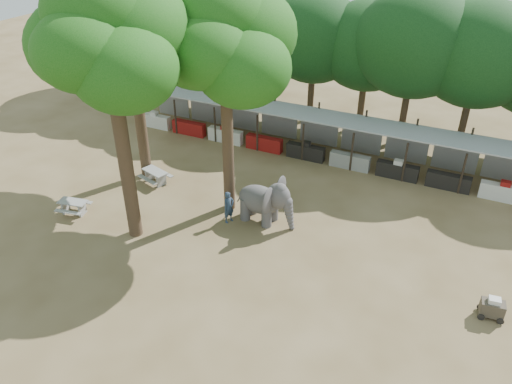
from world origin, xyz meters
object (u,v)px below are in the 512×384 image
at_px(yard_tree_left, 129,30).
at_px(picnic_table_far, 155,175).
at_px(picnic_table_near, 73,205).
at_px(yard_tree_back, 224,41).
at_px(elephant, 266,201).
at_px(handler, 229,207).
at_px(cart_front, 492,308).
at_px(yard_tree_center, 107,39).

relative_size(yard_tree_left, picnic_table_far, 5.88).
relative_size(yard_tree_left, picnic_table_near, 6.65).
height_order(yard_tree_back, elephant, yard_tree_back).
height_order(yard_tree_left, yard_tree_back, yard_tree_back).
relative_size(yard_tree_left, handler, 6.56).
xyz_separation_m(yard_tree_left, cart_front, (18.97, -3.74, -7.74)).
xyz_separation_m(elephant, cart_front, (10.61, -2.21, -0.73)).
xyz_separation_m(yard_tree_back, picnic_table_near, (-6.79, -4.12, -8.07)).
distance_m(yard_tree_center, elephant, 10.24).
height_order(elephant, picnic_table_far, elephant).
relative_size(handler, cart_front, 1.63).
xyz_separation_m(yard_tree_center, picnic_table_near, (-3.79, -0.12, -8.74)).
distance_m(yard_tree_back, cart_front, 15.52).
relative_size(yard_tree_back, handler, 6.76).
relative_size(yard_tree_back, picnic_table_near, 6.86).
relative_size(yard_tree_center, yard_tree_back, 1.06).
relative_size(yard_tree_center, elephant, 3.84).
relative_size(yard_tree_center, handler, 7.16).
bearing_deg(picnic_table_far, cart_front, 7.58).
distance_m(yard_tree_left, picnic_table_near, 9.30).
xyz_separation_m(elephant, picnic_table_far, (-7.21, 0.81, -0.69)).
bearing_deg(yard_tree_left, yard_tree_center, -59.04).
relative_size(yard_tree_back, picnic_table_far, 6.07).
bearing_deg(elephant, cart_front, -7.47).
bearing_deg(yard_tree_center, cart_front, 4.50).
distance_m(elephant, handler, 1.86).
distance_m(yard_tree_center, handler, 9.53).
bearing_deg(yard_tree_center, picnic_table_near, -178.21).
bearing_deg(cart_front, yard_tree_left, 161.96).
height_order(yard_tree_center, picnic_table_far, yard_tree_center).
distance_m(yard_tree_left, yard_tree_center, 5.92).
bearing_deg(picnic_table_far, handler, 0.94).
bearing_deg(picnic_table_near, picnic_table_far, 55.46).
height_order(picnic_table_far, cart_front, cart_front).
height_order(yard_tree_center, yard_tree_back, yard_tree_center).
height_order(yard_tree_left, elephant, yard_tree_left).
height_order(yard_tree_center, handler, yard_tree_center).
xyz_separation_m(picnic_table_near, picnic_table_far, (1.94, 4.40, 0.03)).
relative_size(handler, picnic_table_near, 1.01).
relative_size(picnic_table_near, cart_front, 1.61).
height_order(yard_tree_back, picnic_table_far, yard_tree_back).
relative_size(picnic_table_near, picnic_table_far, 0.88).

